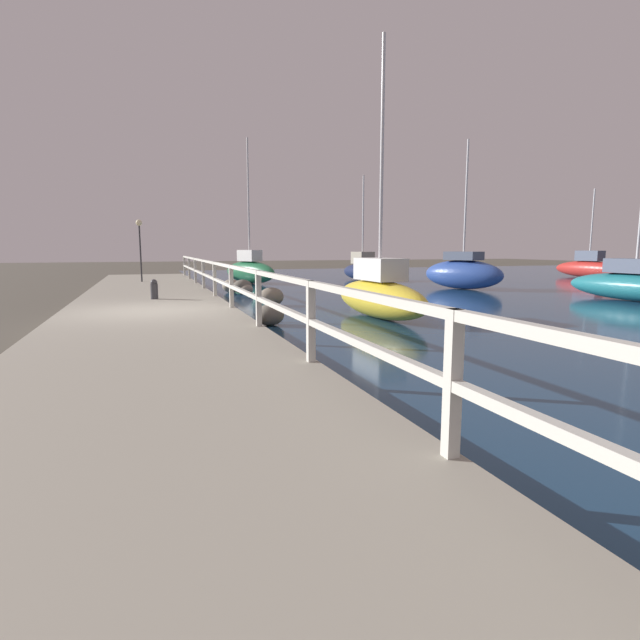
{
  "coord_description": "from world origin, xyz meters",
  "views": [
    {
      "loc": [
        -0.05,
        -12.66,
        1.84
      ],
      "look_at": [
        3.43,
        -2.66,
        0.31
      ],
      "focal_mm": 28.0,
      "sensor_mm": 36.0,
      "label": 1
    }
  ],
  "objects": [
    {
      "name": "dock_lamp",
      "position": [
        -0.26,
        11.24,
        2.45
      ],
      "size": [
        0.27,
        0.27,
        2.76
      ],
      "color": "#2D2D33",
      "rests_on": "dock_walkway"
    },
    {
      "name": "sailboat_teal",
      "position": [
        16.1,
        0.2,
        0.6
      ],
      "size": [
        1.6,
        5.24,
        6.24
      ],
      "rotation": [
        0.0,
        0.0,
        0.07
      ],
      "color": "#1E707A",
      "rests_on": "water_surface"
    },
    {
      "name": "dock_walkway",
      "position": [
        0.0,
        0.0,
        0.17
      ],
      "size": [
        4.14,
        36.0,
        0.34
      ],
      "color": "gray",
      "rests_on": "ground"
    },
    {
      "name": "railing",
      "position": [
        1.97,
        0.0,
        1.08
      ],
      "size": [
        0.1,
        32.5,
        1.08
      ],
      "color": "beige",
      "rests_on": "dock_walkway"
    },
    {
      "name": "sailboat_red",
      "position": [
        26.37,
        11.62,
        0.65
      ],
      "size": [
        1.15,
        5.09,
        5.48
      ],
      "rotation": [
        0.0,
        0.0,
        0.03
      ],
      "color": "red",
      "rests_on": "water_surface"
    },
    {
      "name": "sailboat_green",
      "position": [
        5.09,
        13.35,
        0.71
      ],
      "size": [
        2.49,
        4.31,
        7.38
      ],
      "rotation": [
        0.0,
        0.0,
        0.39
      ],
      "color": "#236B42",
      "rests_on": "water_surface"
    },
    {
      "name": "boulder_near_dock",
      "position": [
        3.27,
        8.14,
        0.28
      ],
      "size": [
        0.75,
        0.68,
        0.56
      ],
      "color": "gray",
      "rests_on": "ground"
    },
    {
      "name": "boulder_far_strip",
      "position": [
        2.71,
        -1.09,
        0.26
      ],
      "size": [
        0.68,
        0.62,
        0.51
      ],
      "color": "#666056",
      "rests_on": "ground"
    },
    {
      "name": "boulder_downstream",
      "position": [
        3.62,
        7.48,
        0.29
      ],
      "size": [
        0.78,
        0.7,
        0.58
      ],
      "color": "#666056",
      "rests_on": "ground"
    },
    {
      "name": "sailboat_blue",
      "position": [
        13.49,
        6.57,
        0.74
      ],
      "size": [
        2.86,
        4.14,
        6.54
      ],
      "rotation": [
        0.0,
        0.0,
        0.41
      ],
      "color": "#2D4C9E",
      "rests_on": "water_surface"
    },
    {
      "name": "sailboat_yellow",
      "position": [
        5.75,
        -0.77,
        0.64
      ],
      "size": [
        1.31,
        4.42,
        7.08
      ],
      "rotation": [
        0.0,
        0.0,
        0.04
      ],
      "color": "gold",
      "rests_on": "water_surface"
    },
    {
      "name": "sailboat_navy",
      "position": [
        11.64,
        13.56,
        0.61
      ],
      "size": [
        1.39,
        4.4,
        5.86
      ],
      "rotation": [
        0.0,
        0.0,
        0.05
      ],
      "color": "#192347",
      "rests_on": "water_surface"
    },
    {
      "name": "mooring_bollard",
      "position": [
        0.15,
        2.89,
        0.64
      ],
      "size": [
        0.21,
        0.21,
        0.59
      ],
      "color": "#333338",
      "rests_on": "dock_walkway"
    },
    {
      "name": "ground_plane",
      "position": [
        0.0,
        0.0,
        0.0
      ],
      "size": [
        120.0,
        120.0,
        0.0
      ],
      "primitive_type": "plane",
      "color": "#4C473D"
    },
    {
      "name": "boulder_upstream",
      "position": [
        3.73,
        7.24,
        0.2
      ],
      "size": [
        0.53,
        0.48,
        0.4
      ],
      "color": "gray",
      "rests_on": "ground"
    },
    {
      "name": "boulder_water_edge",
      "position": [
        3.71,
        2.9,
        0.3
      ],
      "size": [
        0.79,
        0.72,
        0.6
      ],
      "color": "slate",
      "rests_on": "ground"
    }
  ]
}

